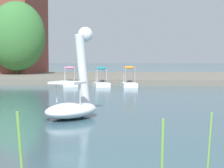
% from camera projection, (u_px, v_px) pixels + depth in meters
% --- Properties ---
extents(shore_bank_far, '(148.32, 20.65, 0.45)m').
position_uv_depth(shore_bank_far, '(146.00, 77.00, 41.60)').
color(shore_bank_far, '#6B665B').
rests_on(shore_bank_far, ground_plane).
extents(swan_boat, '(2.25, 2.86, 3.28)m').
position_uv_depth(swan_boat, '(74.00, 98.00, 14.32)').
color(swan_boat, white).
rests_on(swan_boat, ground_plane).
extents(pedal_boat_orange, '(1.38, 2.05, 1.57)m').
position_uv_depth(pedal_boat_orange, '(129.00, 81.00, 29.90)').
color(pedal_boat_orange, white).
rests_on(pedal_boat_orange, ground_plane).
extents(pedal_boat_teal, '(1.55, 1.98, 1.49)m').
position_uv_depth(pedal_boat_teal, '(101.00, 81.00, 30.34)').
color(pedal_boat_teal, white).
rests_on(pedal_boat_teal, ground_plane).
extents(pedal_boat_pink, '(1.57, 1.99, 1.53)m').
position_uv_depth(pedal_boat_pink, '(70.00, 81.00, 30.77)').
color(pedal_boat_pink, white).
rests_on(pedal_boat_pink, ground_plane).
extents(tree_willow_overhanging, '(7.95, 7.67, 7.84)m').
position_uv_depth(tree_willow_overhanging, '(17.00, 36.00, 43.07)').
color(tree_willow_overhanging, '#423323').
rests_on(tree_willow_overhanging, shore_bank_far).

